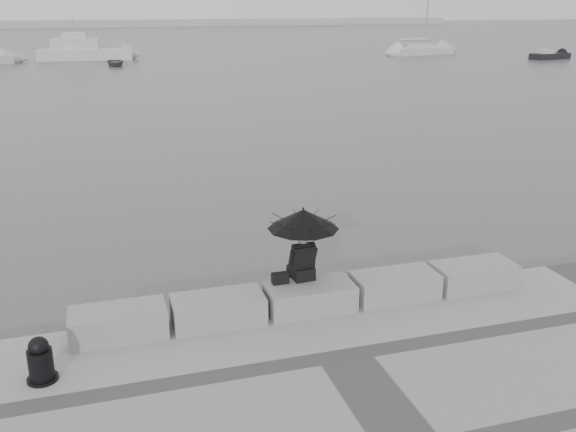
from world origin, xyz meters
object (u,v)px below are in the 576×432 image
object	(u,v)px
dinghy	(115,63)
motor_cruiser	(85,51)
small_motorboat	(550,56)
seated_person	(303,226)
mooring_bollard	(41,362)
sailboat_right	(421,50)

from	to	relation	value
dinghy	motor_cruiser	bearing A→B (deg)	106.83
small_motorboat	seated_person	bearing A→B (deg)	-142.76
mooring_bollard	sailboat_right	world-z (taller)	sailboat_right
seated_person	motor_cruiser	xyz separation A→B (m)	(-3.67, 62.26, -1.14)
mooring_bollard	sailboat_right	size ratio (longest dim) A/B	0.06
seated_person	motor_cruiser	distance (m)	62.38
seated_person	dinghy	bearing A→B (deg)	85.97
seated_person	sailboat_right	bearing A→B (deg)	54.97
small_motorboat	dinghy	size ratio (longest dim) A/B	1.36
small_motorboat	motor_cruiser	bearing A→B (deg)	153.55
mooring_bollard	dinghy	bearing A→B (deg)	86.41
seated_person	motor_cruiser	bearing A→B (deg)	88.29
sailboat_right	small_motorboat	world-z (taller)	sailboat_right
sailboat_right	motor_cruiser	bearing A→B (deg)	161.12
seated_person	mooring_bollard	distance (m)	4.87
mooring_bollard	motor_cruiser	bearing A→B (deg)	89.23
mooring_bollard	dinghy	world-z (taller)	mooring_bollard
seated_person	small_motorboat	xyz separation A→B (m)	(43.95, 48.99, -1.71)
mooring_bollard	small_motorboat	xyz separation A→B (m)	(48.47, 50.31, -0.49)
small_motorboat	mooring_bollard	bearing A→B (deg)	-144.80
dinghy	small_motorboat	bearing A→B (deg)	-9.42
motor_cruiser	small_motorboat	size ratio (longest dim) A/B	2.01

